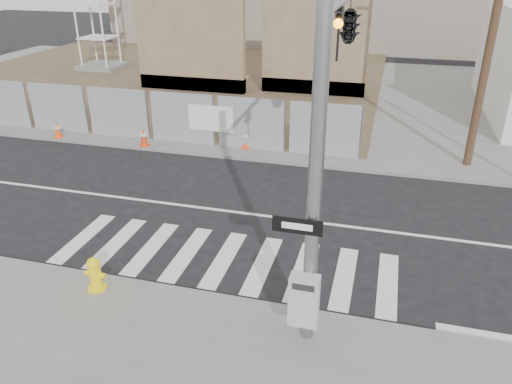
% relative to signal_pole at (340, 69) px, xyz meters
% --- Properties ---
extents(ground, '(100.00, 100.00, 0.00)m').
position_rel_signal_pole_xyz_m(ground, '(-2.49, 2.05, -4.78)').
color(ground, black).
rests_on(ground, ground).
extents(sidewalk_far, '(50.00, 20.00, 0.12)m').
position_rel_signal_pole_xyz_m(sidewalk_far, '(-2.49, 16.05, -4.72)').
color(sidewalk_far, slate).
rests_on(sidewalk_far, ground).
extents(signal_pole, '(0.96, 5.87, 7.00)m').
position_rel_signal_pole_xyz_m(signal_pole, '(0.00, 0.00, 0.00)').
color(signal_pole, gray).
rests_on(signal_pole, sidewalk_near).
extents(chain_link_fence, '(24.60, 0.04, 2.00)m').
position_rel_signal_pole_xyz_m(chain_link_fence, '(-12.49, 7.05, -3.66)').
color(chain_link_fence, gray).
rests_on(chain_link_fence, sidewalk_far).
extents(concrete_wall_left, '(6.00, 1.30, 8.00)m').
position_rel_signal_pole_xyz_m(concrete_wall_left, '(-9.49, 15.13, -1.40)').
color(concrete_wall_left, brown).
rests_on(concrete_wall_left, sidewalk_far).
extents(concrete_wall_right, '(5.50, 1.30, 8.00)m').
position_rel_signal_pole_xyz_m(concrete_wall_right, '(-2.99, 16.13, -1.40)').
color(concrete_wall_right, brown).
rests_on(concrete_wall_right, sidewalk_far).
extents(utility_pole_right, '(1.60, 0.28, 10.00)m').
position_rel_signal_pole_xyz_m(utility_pole_right, '(4.01, 7.55, 0.42)').
color(utility_pole_right, '#503625').
rests_on(utility_pole_right, sidewalk_far).
extents(fire_hydrant, '(0.49, 0.43, 0.81)m').
position_rel_signal_pole_xyz_m(fire_hydrant, '(-4.80, -2.50, -4.26)').
color(fire_hydrant, yellow).
rests_on(fire_hydrant, sidewalk_near).
extents(traffic_cone_b, '(0.41, 0.41, 0.63)m').
position_rel_signal_pole_xyz_m(traffic_cone_b, '(-11.92, 6.27, -4.35)').
color(traffic_cone_b, '#FF4C0D').
rests_on(traffic_cone_b, sidewalk_far).
extents(traffic_cone_c, '(0.46, 0.46, 0.69)m').
position_rel_signal_pole_xyz_m(traffic_cone_c, '(-8.04, 6.27, -4.32)').
color(traffic_cone_c, red).
rests_on(traffic_cone_c, sidewalk_far).
extents(traffic_cone_d, '(0.51, 0.51, 0.78)m').
position_rel_signal_pole_xyz_m(traffic_cone_d, '(-4.11, 7.15, -4.28)').
color(traffic_cone_d, '#FF3E0D').
rests_on(traffic_cone_d, sidewalk_far).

